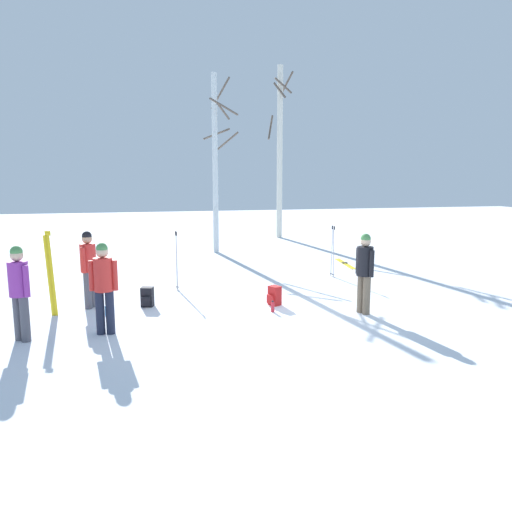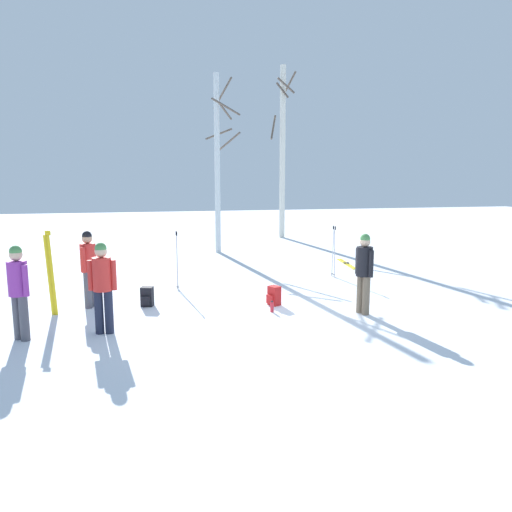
{
  "view_description": "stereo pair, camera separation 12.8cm",
  "coord_description": "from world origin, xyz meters",
  "px_view_note": "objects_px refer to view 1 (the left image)",
  "views": [
    {
      "loc": [
        -2.46,
        -9.73,
        2.94
      ],
      "look_at": [
        0.14,
        1.63,
        1.0
      ],
      "focal_mm": 34.53,
      "sensor_mm": 36.0,
      "label": 1
    },
    {
      "loc": [
        -2.33,
        -9.75,
        2.94
      ],
      "look_at": [
        0.14,
        1.63,
        1.0
      ],
      "focal_mm": 34.53,
      "sensor_mm": 36.0,
      "label": 2
    }
  ],
  "objects_px": {
    "backpack_1": "(147,297)",
    "water_bottle_1": "(107,311)",
    "person_3": "(88,264)",
    "ski_pair_lying_0": "(345,264)",
    "birch_tree_2": "(216,160)",
    "ski_poles_0": "(333,250)",
    "ski_poles_1": "(177,259)",
    "backpack_0": "(274,296)",
    "person_1": "(19,287)",
    "birch_tree_3": "(280,150)",
    "water_bottle_0": "(273,307)",
    "person_2": "(365,268)",
    "ski_pair_planted_0": "(50,274)",
    "person_0": "(104,282)"
  },
  "relations": [
    {
      "from": "birch_tree_2",
      "to": "birch_tree_3",
      "type": "height_order",
      "value": "birch_tree_3"
    },
    {
      "from": "person_2",
      "to": "backpack_1",
      "type": "relative_size",
      "value": 3.9
    },
    {
      "from": "ski_poles_1",
      "to": "water_bottle_1",
      "type": "relative_size",
      "value": 6.14
    },
    {
      "from": "person_0",
      "to": "backpack_0",
      "type": "relative_size",
      "value": 3.9
    },
    {
      "from": "person_1",
      "to": "ski_pair_planted_0",
      "type": "distance_m",
      "value": 1.58
    },
    {
      "from": "ski_poles_1",
      "to": "water_bottle_0",
      "type": "height_order",
      "value": "ski_poles_1"
    },
    {
      "from": "person_0",
      "to": "person_3",
      "type": "distance_m",
      "value": 2.04
    },
    {
      "from": "person_1",
      "to": "backpack_1",
      "type": "height_order",
      "value": "person_1"
    },
    {
      "from": "ski_pair_lying_0",
      "to": "water_bottle_1",
      "type": "height_order",
      "value": "water_bottle_1"
    },
    {
      "from": "ski_pair_lying_0",
      "to": "water_bottle_1",
      "type": "bearing_deg",
      "value": -147.89
    },
    {
      "from": "backpack_0",
      "to": "person_1",
      "type": "bearing_deg",
      "value": -165.01
    },
    {
      "from": "ski_poles_0",
      "to": "ski_poles_1",
      "type": "distance_m",
      "value": 4.56
    },
    {
      "from": "person_0",
      "to": "person_2",
      "type": "xyz_separation_m",
      "value": [
        5.27,
        0.22,
        0.0
      ]
    },
    {
      "from": "person_3",
      "to": "backpack_0",
      "type": "height_order",
      "value": "person_3"
    },
    {
      "from": "person_3",
      "to": "ski_pair_planted_0",
      "type": "bearing_deg",
      "value": -145.11
    },
    {
      "from": "person_2",
      "to": "ski_poles_1",
      "type": "bearing_deg",
      "value": 140.66
    },
    {
      "from": "person_3",
      "to": "ski_pair_planted_0",
      "type": "xyz_separation_m",
      "value": [
        -0.71,
        -0.49,
        -0.09
      ]
    },
    {
      "from": "water_bottle_0",
      "to": "person_2",
      "type": "bearing_deg",
      "value": -15.44
    },
    {
      "from": "person_2",
      "to": "backpack_0",
      "type": "xyz_separation_m",
      "value": [
        -1.68,
        1.06,
        -0.77
      ]
    },
    {
      "from": "person_1",
      "to": "birch_tree_2",
      "type": "distance_m",
      "value": 10.76
    },
    {
      "from": "person_2",
      "to": "ski_pair_lying_0",
      "type": "bearing_deg",
      "value": 70.69
    },
    {
      "from": "water_bottle_1",
      "to": "ski_poles_0",
      "type": "bearing_deg",
      "value": 24.14
    },
    {
      "from": "ski_pair_planted_0",
      "to": "birch_tree_2",
      "type": "distance_m",
      "value": 9.35
    },
    {
      "from": "person_2",
      "to": "water_bottle_0",
      "type": "relative_size",
      "value": 6.93
    },
    {
      "from": "water_bottle_1",
      "to": "person_3",
      "type": "bearing_deg",
      "value": 117.48
    },
    {
      "from": "backpack_1",
      "to": "birch_tree_2",
      "type": "distance_m",
      "value": 8.52
    },
    {
      "from": "birch_tree_2",
      "to": "birch_tree_3",
      "type": "relative_size",
      "value": 0.85
    },
    {
      "from": "birch_tree_2",
      "to": "person_1",
      "type": "bearing_deg",
      "value": -117.69
    },
    {
      "from": "person_3",
      "to": "water_bottle_0",
      "type": "distance_m",
      "value": 4.16
    },
    {
      "from": "ski_poles_0",
      "to": "water_bottle_0",
      "type": "bearing_deg",
      "value": -129.31
    },
    {
      "from": "backpack_1",
      "to": "backpack_0",
      "type": "bearing_deg",
      "value": -10.43
    },
    {
      "from": "person_1",
      "to": "ski_poles_1",
      "type": "distance_m",
      "value": 4.47
    },
    {
      "from": "person_2",
      "to": "ski_poles_0",
      "type": "relative_size",
      "value": 1.16
    },
    {
      "from": "person_1",
      "to": "water_bottle_1",
      "type": "distance_m",
      "value": 2.06
    },
    {
      "from": "ski_poles_1",
      "to": "ski_pair_planted_0",
      "type": "bearing_deg",
      "value": -146.68
    },
    {
      "from": "person_0",
      "to": "ski_poles_1",
      "type": "bearing_deg",
      "value": 64.82
    },
    {
      "from": "person_2",
      "to": "backpack_0",
      "type": "bearing_deg",
      "value": 147.76
    },
    {
      "from": "ski_poles_1",
      "to": "backpack_0",
      "type": "xyz_separation_m",
      "value": [
        2.05,
        -2.0,
        -0.59
      ]
    },
    {
      "from": "person_2",
      "to": "backpack_0",
      "type": "relative_size",
      "value": 3.9
    },
    {
      "from": "person_2",
      "to": "birch_tree_3",
      "type": "xyz_separation_m",
      "value": [
        1.68,
        12.78,
        3.06
      ]
    },
    {
      "from": "person_0",
      "to": "ski_poles_1",
      "type": "distance_m",
      "value": 3.63
    },
    {
      "from": "ski_poles_1",
      "to": "water_bottle_0",
      "type": "bearing_deg",
      "value": -53.74
    },
    {
      "from": "backpack_0",
      "to": "ski_poles_0",
      "type": "bearing_deg",
      "value": 47.46
    },
    {
      "from": "person_2",
      "to": "ski_pair_planted_0",
      "type": "height_order",
      "value": "ski_pair_planted_0"
    },
    {
      "from": "backpack_1",
      "to": "water_bottle_1",
      "type": "xyz_separation_m",
      "value": [
        -0.84,
        -0.58,
        -0.1
      ]
    },
    {
      "from": "person_0",
      "to": "water_bottle_0",
      "type": "xyz_separation_m",
      "value": [
        3.41,
        0.73,
        -0.86
      ]
    },
    {
      "from": "ski_poles_1",
      "to": "water_bottle_1",
      "type": "bearing_deg",
      "value": -127.95
    },
    {
      "from": "person_3",
      "to": "water_bottle_1",
      "type": "distance_m",
      "value": 1.22
    },
    {
      "from": "person_3",
      "to": "birch_tree_2",
      "type": "xyz_separation_m",
      "value": [
        3.91,
        7.22,
        2.47
      ]
    },
    {
      "from": "ski_pair_planted_0",
      "to": "ski_poles_0",
      "type": "bearing_deg",
      "value": 18.83
    }
  ]
}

